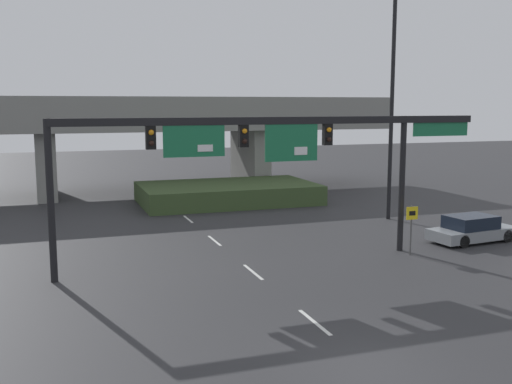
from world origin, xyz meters
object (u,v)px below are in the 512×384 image
at_px(highway_light_pole_near, 393,76).
at_px(speed_limit_sign, 411,223).
at_px(parked_sedan_near_right, 472,229).
at_px(signal_gantry, 271,143).

bearing_deg(highway_light_pole_near, speed_limit_sign, -114.94).
xyz_separation_m(speed_limit_sign, parked_sedan_near_right, (4.54, 1.35, -0.89)).
relative_size(highway_light_pole_near, parked_sedan_near_right, 3.41).
relative_size(signal_gantry, speed_limit_sign, 8.36).
height_order(signal_gantry, speed_limit_sign, signal_gantry).
xyz_separation_m(signal_gantry, highway_light_pole_near, (10.40, 7.18, 3.32)).
xyz_separation_m(signal_gantry, parked_sedan_near_right, (11.16, 0.43, -4.67)).
bearing_deg(parked_sedan_near_right, speed_limit_sign, -169.51).
bearing_deg(parked_sedan_near_right, highway_light_pole_near, 90.44).
height_order(speed_limit_sign, highway_light_pole_near, highway_light_pole_near).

